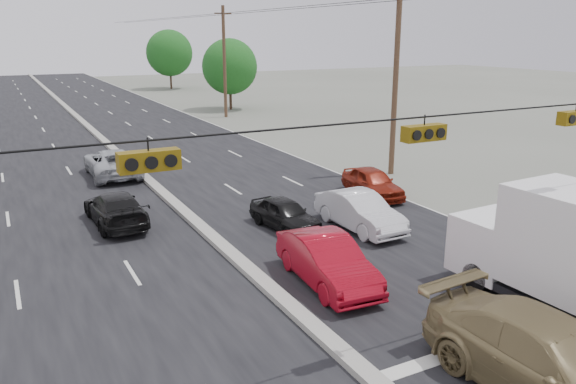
% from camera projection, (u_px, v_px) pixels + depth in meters
% --- Properties ---
extents(ground, '(200.00, 200.00, 0.00)m').
position_uv_depth(ground, '(358.00, 371.00, 13.00)').
color(ground, '#606356').
rests_on(ground, ground).
extents(road_surface, '(20.00, 160.00, 0.02)m').
position_uv_depth(road_surface, '(110.00, 147.00, 38.59)').
color(road_surface, black).
rests_on(road_surface, ground).
extents(center_median, '(0.50, 160.00, 0.20)m').
position_uv_depth(center_median, '(110.00, 146.00, 38.56)').
color(center_median, gray).
rests_on(center_median, ground).
extents(utility_pole_right_b, '(1.60, 0.30, 10.00)m').
position_uv_depth(utility_pole_right_b, '(396.00, 81.00, 29.98)').
color(utility_pole_right_b, '#422D1E').
rests_on(utility_pole_right_b, ground).
extents(utility_pole_right_c, '(1.60, 0.30, 10.00)m').
position_uv_depth(utility_pole_right_c, '(224.00, 61.00, 51.30)').
color(utility_pole_right_c, '#422D1E').
rests_on(utility_pole_right_c, ground).
extents(traffic_signals, '(25.00, 0.30, 0.54)m').
position_uv_depth(traffic_signals, '(420.00, 131.00, 12.13)').
color(traffic_signals, black).
rests_on(traffic_signals, ground).
extents(tree_right_mid, '(5.60, 5.60, 7.14)m').
position_uv_depth(tree_right_mid, '(230.00, 67.00, 56.89)').
color(tree_right_mid, '#382619').
rests_on(tree_right_mid, ground).
extents(tree_right_far, '(6.40, 6.40, 8.16)m').
position_uv_depth(tree_right_far, '(169.00, 53.00, 78.49)').
color(tree_right_far, '#382619').
rests_on(tree_right_far, ground).
extents(tan_sedan, '(2.85, 6.18, 1.75)m').
position_uv_depth(tan_sedan, '(553.00, 363.00, 11.74)').
color(tan_sedan, olive).
rests_on(tan_sedan, ground).
extents(red_sedan, '(1.94, 4.69, 1.51)m').
position_uv_depth(red_sedan, '(327.00, 261.00, 17.32)').
color(red_sedan, maroon).
rests_on(red_sedan, ground).
extents(queue_car_a, '(1.89, 3.78, 1.23)m').
position_uv_depth(queue_car_a, '(285.00, 214.00, 22.28)').
color(queue_car_a, black).
rests_on(queue_car_a, ground).
extents(queue_car_b, '(1.65, 4.47, 1.46)m').
position_uv_depth(queue_car_b, '(360.00, 212.00, 22.25)').
color(queue_car_b, silver).
rests_on(queue_car_b, ground).
extents(queue_car_e, '(2.11, 4.22, 1.38)m').
position_uv_depth(queue_car_e, '(372.00, 183.00, 26.70)').
color(queue_car_e, maroon).
rests_on(queue_car_e, ground).
extents(oncoming_near, '(2.05, 4.70, 1.35)m').
position_uv_depth(oncoming_near, '(116.00, 209.00, 22.79)').
color(oncoming_near, black).
rests_on(oncoming_near, ground).
extents(oncoming_far, '(2.54, 5.40, 1.49)m').
position_uv_depth(oncoming_far, '(112.00, 163.00, 30.55)').
color(oncoming_far, '#AAADB1').
rests_on(oncoming_far, ground).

